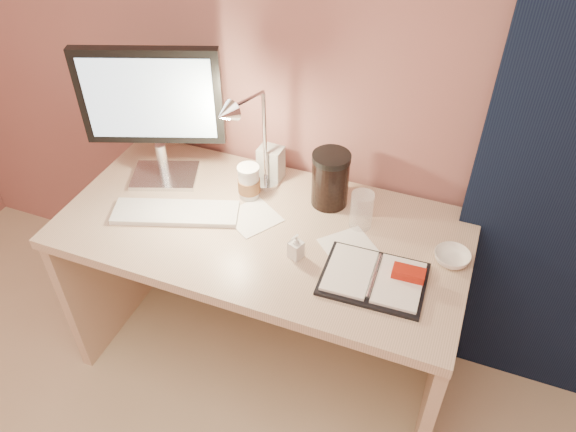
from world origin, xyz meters
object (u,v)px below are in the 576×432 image
(desk, at_px, (272,258))
(keyboard, at_px, (176,213))
(clear_cup, at_px, (362,210))
(lotion_bottle, at_px, (296,246))
(dark_jar, at_px, (330,182))
(product_box, at_px, (271,163))
(coffee_cup, at_px, (249,183))
(planner, at_px, (377,278))
(desk_lamp, at_px, (263,141))
(bowl, at_px, (452,258))
(monitor, at_px, (152,105))

(desk, bearing_deg, keyboard, -157.24)
(clear_cup, distance_m, lotion_bottle, 0.27)
(desk, bearing_deg, dark_jar, 37.38)
(clear_cup, relative_size, product_box, 1.02)
(lotion_bottle, bearing_deg, clear_cup, 55.72)
(product_box, bearing_deg, coffee_cup, -99.89)
(planner, bearing_deg, dark_jar, 127.21)
(desk_lamp, bearing_deg, bowl, 15.71)
(desk, xyz_separation_m, coffee_cup, (-0.11, 0.06, 0.29))
(desk, distance_m, clear_cup, 0.43)
(desk, bearing_deg, product_box, 112.16)
(clear_cup, height_order, desk_lamp, desk_lamp)
(coffee_cup, height_order, desk_lamp, desk_lamp)
(clear_cup, distance_m, desk_lamp, 0.40)
(product_box, bearing_deg, bowl, -13.80)
(keyboard, bearing_deg, coffee_cup, 24.44)
(monitor, xyz_separation_m, dark_jar, (0.63, 0.09, -0.22))
(clear_cup, relative_size, lotion_bottle, 1.46)
(desk, bearing_deg, clear_cup, 9.16)
(keyboard, relative_size, coffee_cup, 3.35)
(planner, distance_m, bowl, 0.26)
(coffee_cup, distance_m, desk_lamp, 0.21)
(desk, xyz_separation_m, monitor, (-0.46, 0.04, 0.54))
(lotion_bottle, distance_m, desk_lamp, 0.37)
(clear_cup, height_order, dark_jar, dark_jar)
(lotion_bottle, bearing_deg, product_box, 123.00)
(desk_lamp, bearing_deg, planner, -4.92)
(desk, relative_size, coffee_cup, 10.72)
(monitor, height_order, keyboard, monitor)
(bowl, height_order, desk_lamp, desk_lamp)
(monitor, xyz_separation_m, desk_lamp, (0.41, 0.01, -0.06))
(keyboard, height_order, planner, planner)
(clear_cup, distance_m, bowl, 0.33)
(clear_cup, relative_size, dark_jar, 0.73)
(coffee_cup, distance_m, clear_cup, 0.42)
(clear_cup, bearing_deg, planner, -63.03)
(coffee_cup, distance_m, lotion_bottle, 0.35)
(bowl, relative_size, desk_lamp, 0.28)
(dark_jar, xyz_separation_m, desk_lamp, (-0.22, -0.08, 0.16))
(dark_jar, bearing_deg, keyboard, -151.49)
(clear_cup, bearing_deg, desk_lamp, 179.59)
(keyboard, bearing_deg, product_box, 35.78)
(clear_cup, bearing_deg, keyboard, -163.84)
(clear_cup, distance_m, dark_jar, 0.16)
(coffee_cup, bearing_deg, planner, -23.97)
(lotion_bottle, bearing_deg, desk_lamp, 131.90)
(dark_jar, bearing_deg, desk, -142.62)
(coffee_cup, relative_size, bowl, 1.14)
(planner, relative_size, lotion_bottle, 3.53)
(coffee_cup, distance_m, dark_jar, 0.29)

